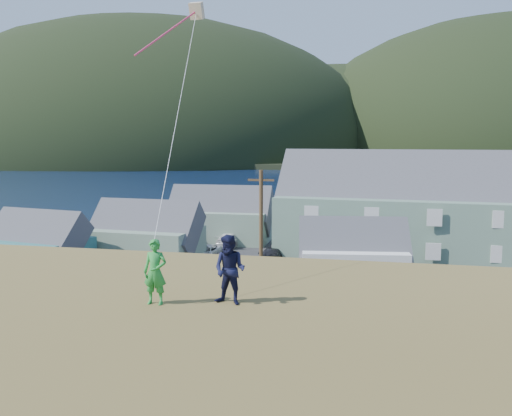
{
  "coord_description": "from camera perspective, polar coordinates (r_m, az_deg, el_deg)",
  "views": [
    {
      "loc": [
        6.29,
        -31.62,
        11.29
      ],
      "look_at": [
        1.92,
        -11.78,
        8.8
      ],
      "focal_mm": 40.0,
      "sensor_mm": 36.0,
      "label": 1
    }
  ],
  "objects": [
    {
      "name": "kite_flyer_navy",
      "position": [
        14.14,
        -2.63,
        -6.19
      ],
      "size": [
        0.96,
        0.81,
        1.73
      ],
      "primitive_type": "imported",
      "rotation": [
        0.0,
        0.0,
        -0.2
      ],
      "color": "#121534",
      "rests_on": "hillside"
    },
    {
      "name": "far_shore",
      "position": [
        361.82,
        11.46,
        5.21
      ],
      "size": [
        900.0,
        320.0,
        2.0
      ],
      "primitive_type": "cube",
      "color": "black",
      "rests_on": "ground"
    },
    {
      "name": "shed_white",
      "position": [
        43.51,
        9.69,
        -4.78
      ],
      "size": [
        8.8,
        6.47,
        6.49
      ],
      "rotation": [
        0.0,
        0.0,
        0.14
      ],
      "color": "white",
      "rests_on": "waterfront_lot"
    },
    {
      "name": "waterfront_lot",
      "position": [
        50.29,
        4.95,
        -5.95
      ],
      "size": [
        72.0,
        36.0,
        0.12
      ],
      "primitive_type": "cube",
      "color": "#28282B",
      "rests_on": "ground"
    },
    {
      "name": "lodge",
      "position": [
        53.73,
        21.21,
        -0.48
      ],
      "size": [
        35.87,
        12.75,
        12.37
      ],
      "rotation": [
        0.0,
        0.0,
        -0.08
      ],
      "color": "slate",
      "rests_on": "waterfront_lot"
    },
    {
      "name": "parked_cars",
      "position": [
        55.69,
        -4.1,
        -3.86
      ],
      "size": [
        22.2,
        12.87,
        1.52
      ],
      "color": "#99999D",
      "rests_on": "waterfront_lot"
    },
    {
      "name": "wharf",
      "position": [
        73.47,
        2.65,
        -1.51
      ],
      "size": [
        26.0,
        14.0,
        0.9
      ],
      "primitive_type": "cube",
      "color": "gray",
      "rests_on": "ground"
    },
    {
      "name": "ground",
      "position": [
        34.16,
        1.13,
        -12.32
      ],
      "size": [
        900.0,
        900.0,
        0.0
      ],
      "primitive_type": "plane",
      "color": "#0A1638",
      "rests_on": "ground"
    },
    {
      "name": "shed_teal",
      "position": [
        50.4,
        -21.21,
        -3.59
      ],
      "size": [
        9.25,
        7.22,
        6.58
      ],
      "rotation": [
        0.0,
        0.0,
        -0.18
      ],
      "color": "#295B60",
      "rests_on": "waterfront_lot"
    },
    {
      "name": "kite_rig",
      "position": [
        20.43,
        -6.44,
        18.48
      ],
      "size": [
        1.1,
        3.42,
        9.35
      ],
      "color": "beige",
      "rests_on": "ground"
    },
    {
      "name": "grass_strip",
      "position": [
        32.3,
        0.42,
        -13.38
      ],
      "size": [
        110.0,
        8.0,
        0.1
      ],
      "primitive_type": "cube",
      "color": "#4C3D19",
      "rests_on": "ground"
    },
    {
      "name": "shed_palegreen_near",
      "position": [
        51.54,
        -11.02,
        -2.79
      ],
      "size": [
        10.12,
        6.81,
        7.05
      ],
      "rotation": [
        0.0,
        0.0,
        -0.07
      ],
      "color": "gray",
      "rests_on": "waterfront_lot"
    },
    {
      "name": "far_hills",
      "position": [
        312.52,
        17.86,
        4.94
      ],
      "size": [
        760.0,
        265.0,
        143.0
      ],
      "color": "black",
      "rests_on": "ground"
    },
    {
      "name": "kite_flyer_green",
      "position": [
        14.35,
        -10.05,
        -6.31
      ],
      "size": [
        0.59,
        0.39,
        1.63
      ],
      "primitive_type": "imported",
      "rotation": [
        0.0,
        0.0,
        -0.0
      ],
      "color": "green",
      "rests_on": "hillside"
    },
    {
      "name": "shed_palegreen_far",
      "position": [
        62.21,
        -3.58,
        -0.81
      ],
      "size": [
        11.28,
        6.6,
        7.52
      ],
      "rotation": [
        0.0,
        0.0,
        0.02
      ],
      "color": "slate",
      "rests_on": "waterfront_lot"
    },
    {
      "name": "utility_poles",
      "position": [
        34.89,
        -2.18,
        -4.2
      ],
      "size": [
        36.06,
        0.24,
        9.3
      ],
      "color": "#47331E",
      "rests_on": "waterfront_lot"
    }
  ]
}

